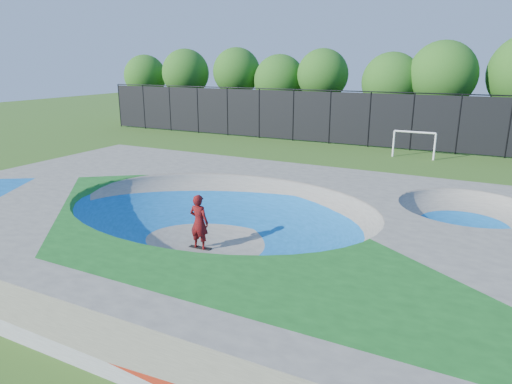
# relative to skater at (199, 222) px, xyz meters

# --- Properties ---
(ground) EXTENTS (120.00, 120.00, 0.00)m
(ground) POSITION_rel_skater_xyz_m (0.38, 0.65, -0.95)
(ground) COLOR #2E5618
(ground) RESTS_ON ground
(skate_deck) EXTENTS (22.00, 14.00, 1.50)m
(skate_deck) POSITION_rel_skater_xyz_m (0.38, 0.65, -0.20)
(skate_deck) COLOR gray
(skate_deck) RESTS_ON ground
(skater) EXTENTS (0.71, 0.47, 1.91)m
(skater) POSITION_rel_skater_xyz_m (0.00, 0.00, 0.00)
(skater) COLOR #AE0F0D
(skater) RESTS_ON ground
(skateboard) EXTENTS (0.80, 0.31, 0.05)m
(skateboard) POSITION_rel_skater_xyz_m (0.00, 0.00, -0.93)
(skateboard) COLOR black
(skateboard) RESTS_ON ground
(soccer_goal) EXTENTS (2.68, 0.12, 1.77)m
(soccer_goal) POSITION_rel_skater_xyz_m (4.00, 18.87, 0.27)
(soccer_goal) COLOR white
(soccer_goal) RESTS_ON ground
(fence) EXTENTS (48.09, 0.09, 4.04)m
(fence) POSITION_rel_skater_xyz_m (0.38, 21.65, 1.14)
(fence) COLOR black
(fence) RESTS_ON ground
(treeline) EXTENTS (53.30, 6.78, 8.17)m
(treeline) POSITION_rel_skater_xyz_m (2.68, 26.74, 4.01)
(treeline) COLOR #4A3125
(treeline) RESTS_ON ground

